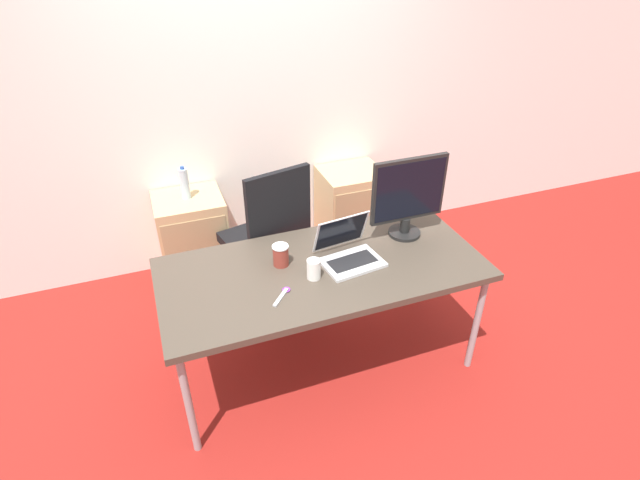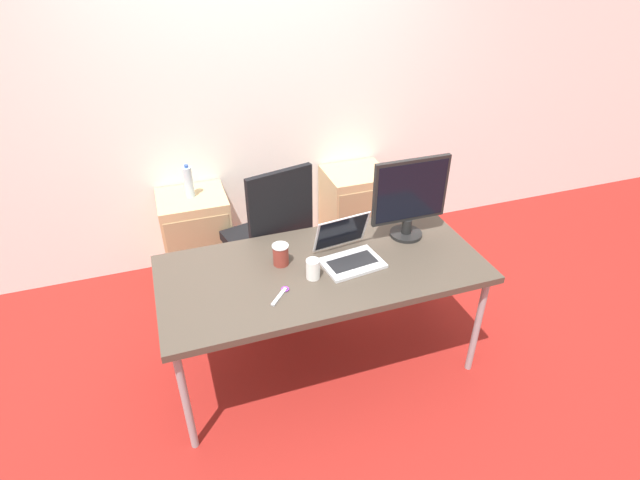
{
  "view_description": "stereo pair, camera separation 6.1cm",
  "coord_description": "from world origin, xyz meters",
  "px_view_note": "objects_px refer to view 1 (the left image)",
  "views": [
    {
      "loc": [
        -0.81,
        -2.12,
        2.37
      ],
      "look_at": [
        0.0,
        0.04,
        0.89
      ],
      "focal_mm": 28.0,
      "sensor_mm": 36.0,
      "label": 1
    },
    {
      "loc": [
        -0.75,
        -2.14,
        2.37
      ],
      "look_at": [
        0.0,
        0.04,
        0.89
      ],
      "focal_mm": 28.0,
      "sensor_mm": 36.0,
      "label": 2
    }
  ],
  "objects_px": {
    "monitor": "(408,196)",
    "coffee_cup_white": "(314,269)",
    "cabinet_left": "(194,239)",
    "cabinet_right": "(351,210)",
    "office_chair": "(268,252)",
    "coffee_cup_brown": "(281,255)",
    "water_bottle": "(185,184)",
    "laptop_center": "(348,252)"
  },
  "relations": [
    {
      "from": "water_bottle",
      "to": "coffee_cup_white",
      "type": "distance_m",
      "value": 1.36
    },
    {
      "from": "cabinet_left",
      "to": "monitor",
      "type": "bearing_deg",
      "value": -41.08
    },
    {
      "from": "cabinet_right",
      "to": "coffee_cup_brown",
      "type": "bearing_deg",
      "value": -130.09
    },
    {
      "from": "monitor",
      "to": "coffee_cup_brown",
      "type": "bearing_deg",
      "value": -176.91
    },
    {
      "from": "water_bottle",
      "to": "laptop_center",
      "type": "xyz_separation_m",
      "value": [
        0.75,
        -1.16,
        -0.02
      ]
    },
    {
      "from": "cabinet_left",
      "to": "coffee_cup_brown",
      "type": "distance_m",
      "value": 1.23
    },
    {
      "from": "cabinet_right",
      "to": "water_bottle",
      "type": "xyz_separation_m",
      "value": [
        -1.29,
        0.0,
        0.46
      ]
    },
    {
      "from": "water_bottle",
      "to": "coffee_cup_white",
      "type": "relative_size",
      "value": 2.17
    },
    {
      "from": "water_bottle",
      "to": "laptop_center",
      "type": "bearing_deg",
      "value": -57.02
    },
    {
      "from": "monitor",
      "to": "coffee_cup_white",
      "type": "xyz_separation_m",
      "value": [
        -0.67,
        -0.22,
        -0.21
      ]
    },
    {
      "from": "office_chair",
      "to": "laptop_center",
      "type": "bearing_deg",
      "value": -65.34
    },
    {
      "from": "cabinet_left",
      "to": "laptop_center",
      "type": "xyz_separation_m",
      "value": [
        0.75,
        -1.16,
        0.44
      ]
    },
    {
      "from": "monitor",
      "to": "water_bottle",
      "type": "bearing_deg",
      "value": 138.86
    },
    {
      "from": "office_chair",
      "to": "cabinet_left",
      "type": "relative_size",
      "value": 1.61
    },
    {
      "from": "office_chair",
      "to": "monitor",
      "type": "xyz_separation_m",
      "value": [
        0.74,
        -0.54,
        0.57
      ]
    },
    {
      "from": "office_chair",
      "to": "coffee_cup_white",
      "type": "xyz_separation_m",
      "value": [
        0.06,
        -0.76,
        0.36
      ]
    },
    {
      "from": "office_chair",
      "to": "coffee_cup_brown",
      "type": "bearing_deg",
      "value": -96.49
    },
    {
      "from": "cabinet_left",
      "to": "coffee_cup_brown",
      "type": "height_order",
      "value": "coffee_cup_brown"
    },
    {
      "from": "coffee_cup_white",
      "to": "coffee_cup_brown",
      "type": "height_order",
      "value": "coffee_cup_brown"
    },
    {
      "from": "cabinet_left",
      "to": "cabinet_right",
      "type": "bearing_deg",
      "value": 0.0
    },
    {
      "from": "laptop_center",
      "to": "coffee_cup_brown",
      "type": "height_order",
      "value": "laptop_center"
    },
    {
      "from": "coffee_cup_brown",
      "to": "cabinet_right",
      "type": "bearing_deg",
      "value": 49.91
    },
    {
      "from": "office_chair",
      "to": "cabinet_right",
      "type": "relative_size",
      "value": 1.61
    },
    {
      "from": "cabinet_left",
      "to": "coffee_cup_white",
      "type": "xyz_separation_m",
      "value": [
        0.51,
        -1.26,
        0.45
      ]
    },
    {
      "from": "cabinet_left",
      "to": "cabinet_right",
      "type": "height_order",
      "value": "same"
    },
    {
      "from": "office_chair",
      "to": "cabinet_right",
      "type": "xyz_separation_m",
      "value": [
        0.84,
        0.49,
        -0.08
      ]
    },
    {
      "from": "water_bottle",
      "to": "office_chair",
      "type": "bearing_deg",
      "value": -47.82
    },
    {
      "from": "water_bottle",
      "to": "coffee_cup_brown",
      "type": "bearing_deg",
      "value": -70.54
    },
    {
      "from": "cabinet_left",
      "to": "water_bottle",
      "type": "distance_m",
      "value": 0.46
    },
    {
      "from": "monitor",
      "to": "coffee_cup_white",
      "type": "height_order",
      "value": "monitor"
    },
    {
      "from": "coffee_cup_brown",
      "to": "office_chair",
      "type": "bearing_deg",
      "value": 83.51
    },
    {
      "from": "office_chair",
      "to": "coffee_cup_brown",
      "type": "distance_m",
      "value": 0.7
    },
    {
      "from": "water_bottle",
      "to": "coffee_cup_brown",
      "type": "xyz_separation_m",
      "value": [
        0.38,
        -1.08,
        -0.01
      ]
    },
    {
      "from": "laptop_center",
      "to": "monitor",
      "type": "relative_size",
      "value": 0.71
    },
    {
      "from": "water_bottle",
      "to": "monitor",
      "type": "bearing_deg",
      "value": -41.14
    },
    {
      "from": "office_chair",
      "to": "water_bottle",
      "type": "relative_size",
      "value": 4.53
    },
    {
      "from": "cabinet_right",
      "to": "water_bottle",
      "type": "bearing_deg",
      "value": 179.9
    },
    {
      "from": "office_chair",
      "to": "coffee_cup_brown",
      "type": "height_order",
      "value": "office_chair"
    },
    {
      "from": "cabinet_left",
      "to": "monitor",
      "type": "distance_m",
      "value": 1.7
    },
    {
      "from": "cabinet_right",
      "to": "laptop_center",
      "type": "distance_m",
      "value": 1.35
    },
    {
      "from": "monitor",
      "to": "cabinet_right",
      "type": "bearing_deg",
      "value": 84.37
    },
    {
      "from": "office_chair",
      "to": "water_bottle",
      "type": "bearing_deg",
      "value": 132.18
    }
  ]
}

